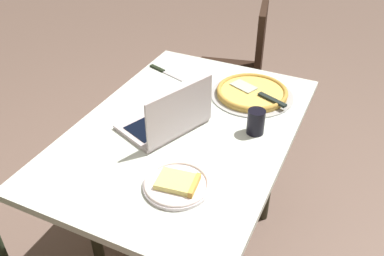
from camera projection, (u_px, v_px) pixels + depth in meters
ground_plane at (186, 238)px, 2.11m from camera, size 12.00×12.00×0.00m
dining_table at (185, 142)px, 1.75m from camera, size 1.25×0.85×0.70m
laptop at (168, 120)px, 1.67m from camera, size 0.40×0.34×0.22m
pizza_plate at (177, 184)px, 1.40m from camera, size 0.23×0.23×0.04m
pizza_tray at (252, 92)px, 1.90m from camera, size 0.38×0.38×0.04m
table_knife at (163, 71)px, 2.10m from camera, size 0.09×0.23×0.01m
drink_cup at (256, 122)px, 1.64m from camera, size 0.07×0.07×0.10m
chair_near at (241, 67)px, 2.54m from camera, size 0.49×0.49×0.92m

